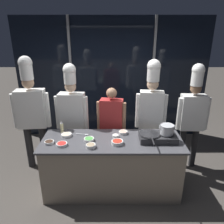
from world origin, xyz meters
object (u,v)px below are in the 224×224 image
(chef_line, at_px, (151,108))
(prep_bowl_chili_flakes, at_px, (117,142))
(prep_bowl_soy_glaze, at_px, (49,142))
(portable_stove, at_px, (158,137))
(squeeze_bottle_oil, at_px, (62,127))
(chef_pastry, at_px, (193,111))
(frying_pan, at_px, (150,133))
(prep_bowl_scallions, at_px, (89,139))
(prep_bowl_rice, at_px, (116,136))
(prep_bowl_bell_pepper, at_px, (62,144))
(prep_bowl_chicken, at_px, (66,135))
(person_guest, at_px, (112,122))
(chef_head, at_px, (32,109))
(chef_sous, at_px, (72,111))
(serving_spoon_slotted, at_px, (85,134))
(stock_pot, at_px, (167,129))
(prep_bowl_shrimp, at_px, (123,132))
(prep_bowl_mushrooms, at_px, (91,146))

(chef_line, bearing_deg, prep_bowl_chili_flakes, 58.74)
(prep_bowl_soy_glaze, bearing_deg, prep_bowl_chili_flakes, -1.21)
(portable_stove, xyz_separation_m, prep_bowl_soy_glaze, (-1.58, -0.09, -0.03))
(squeeze_bottle_oil, distance_m, chef_pastry, 2.22)
(frying_pan, distance_m, chef_pastry, 1.07)
(portable_stove, xyz_separation_m, prep_bowl_scallions, (-1.01, -0.02, -0.03))
(prep_bowl_rice, bearing_deg, portable_stove, -8.96)
(portable_stove, bearing_deg, chef_line, 90.54)
(prep_bowl_chili_flakes, relative_size, prep_bowl_bell_pepper, 1.11)
(prep_bowl_rice, bearing_deg, frying_pan, -11.67)
(prep_bowl_chicken, bearing_deg, portable_stove, -5.55)
(chef_pastry, bearing_deg, person_guest, 3.46)
(squeeze_bottle_oil, height_order, prep_bowl_chicken, squeeze_bottle_oil)
(prep_bowl_chicken, height_order, chef_pastry, chef_pastry)
(prep_bowl_soy_glaze, height_order, chef_head, chef_head)
(frying_pan, height_order, prep_bowl_scallions, frying_pan)
(frying_pan, bearing_deg, prep_bowl_rice, 168.33)
(prep_bowl_chili_flakes, xyz_separation_m, prep_bowl_scallions, (-0.42, 0.10, -0.00))
(prep_bowl_chili_flakes, bearing_deg, chef_head, 152.34)
(squeeze_bottle_oil, distance_m, prep_bowl_soy_glaze, 0.38)
(prep_bowl_chili_flakes, xyz_separation_m, chef_sous, (-0.77, 0.77, 0.19))
(prep_bowl_chicken, height_order, chef_head, chef_head)
(frying_pan, bearing_deg, chef_pastry, 37.97)
(prep_bowl_chicken, xyz_separation_m, serving_spoon_slotted, (0.27, 0.04, -0.02))
(frying_pan, distance_m, stock_pot, 0.25)
(prep_bowl_chicken, xyz_separation_m, chef_head, (-0.68, 0.52, 0.24))
(prep_bowl_chicken, height_order, chef_line, chef_line)
(chef_line, bearing_deg, portable_stove, 97.76)
(prep_bowl_chicken, bearing_deg, squeeze_bottle_oil, 126.28)
(frying_pan, xyz_separation_m, prep_bowl_shrimp, (-0.37, 0.22, -0.10))
(prep_bowl_chili_flakes, xyz_separation_m, prep_bowl_chicken, (-0.78, 0.25, -0.01))
(prep_bowl_shrimp, bearing_deg, chef_pastry, 19.71)
(frying_pan, xyz_separation_m, chef_head, (-1.93, 0.66, 0.13))
(prep_bowl_soy_glaze, distance_m, chef_head, 0.92)
(stock_pot, bearing_deg, person_guest, 144.25)
(prep_bowl_mushrooms, xyz_separation_m, person_guest, (0.29, 0.79, 0.01))
(prep_bowl_shrimp, xyz_separation_m, prep_bowl_soy_glaze, (-1.08, -0.31, -0.01))
(chef_sous, xyz_separation_m, chef_line, (1.36, -0.03, 0.07))
(chef_head, bearing_deg, serving_spoon_slotted, 148.57)
(chef_pastry, bearing_deg, frying_pan, 38.45)
(frying_pan, height_order, prep_bowl_shrimp, frying_pan)
(stock_pot, distance_m, prep_bowl_chili_flakes, 0.75)
(frying_pan, relative_size, prep_bowl_scallions, 3.58)
(stock_pot, xyz_separation_m, chef_head, (-2.18, 0.65, 0.08))
(portable_stove, distance_m, person_guest, 0.90)
(prep_bowl_scallions, xyz_separation_m, chef_head, (-1.05, 0.67, 0.24))
(squeeze_bottle_oil, relative_size, chef_pastry, 0.10)
(chef_pastry, bearing_deg, prep_bowl_soy_glaze, 18.45)
(stock_pot, distance_m, prep_bowl_bell_pepper, 1.52)
(prep_bowl_mushrooms, bearing_deg, chef_line, 41.22)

